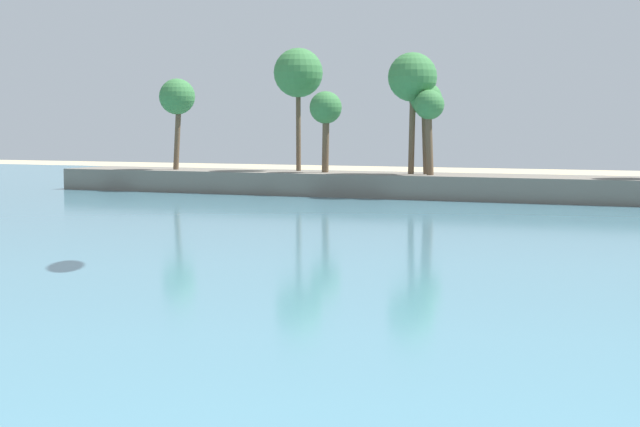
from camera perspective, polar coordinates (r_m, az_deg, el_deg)
name	(u,v)px	position (r m, az deg, el deg)	size (l,w,h in m)	color
sea	(614,220)	(62.30, 15.77, -0.33)	(220.00, 105.74, 0.06)	teal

